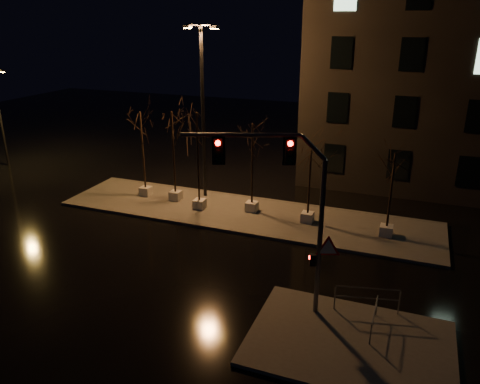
% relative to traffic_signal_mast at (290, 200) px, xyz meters
% --- Properties ---
extents(ground, '(90.00, 90.00, 0.00)m').
position_rel_traffic_signal_mast_xyz_m(ground, '(-4.91, 2.55, -4.75)').
color(ground, black).
rests_on(ground, ground).
extents(median, '(22.00, 5.00, 0.15)m').
position_rel_traffic_signal_mast_xyz_m(median, '(-4.91, 8.55, -4.67)').
color(median, '#4F4D46').
rests_on(median, ground).
extents(sidewalk_corner, '(7.00, 5.00, 0.15)m').
position_rel_traffic_signal_mast_xyz_m(sidewalk_corner, '(2.59, -0.95, -4.67)').
color(sidewalk_corner, '#4F4D46').
rests_on(sidewalk_corner, ground).
extents(tree_0, '(1.80, 1.80, 5.50)m').
position_rel_traffic_signal_mast_xyz_m(tree_0, '(-11.76, 8.97, -0.43)').
color(tree_0, beige).
rests_on(tree_0, median).
extents(tree_1, '(1.80, 1.80, 5.64)m').
position_rel_traffic_signal_mast_xyz_m(tree_1, '(-9.61, 8.96, -0.32)').
color(tree_1, beige).
rests_on(tree_1, median).
extents(tree_2, '(1.80, 1.80, 5.90)m').
position_rel_traffic_signal_mast_xyz_m(tree_2, '(-7.60, 8.20, -0.13)').
color(tree_2, beige).
rests_on(tree_2, median).
extents(tree_3, '(1.80, 1.80, 5.29)m').
position_rel_traffic_signal_mast_xyz_m(tree_3, '(-4.58, 8.95, -0.58)').
color(tree_3, beige).
rests_on(tree_3, median).
extents(tree_4, '(1.80, 1.80, 4.25)m').
position_rel_traffic_signal_mast_xyz_m(tree_4, '(-1.17, 8.57, -1.37)').
color(tree_4, beige).
rests_on(tree_4, median).
extents(tree_5, '(1.80, 1.80, 4.55)m').
position_rel_traffic_signal_mast_xyz_m(tree_5, '(3.05, 8.32, -1.14)').
color(tree_5, beige).
rests_on(tree_5, median).
extents(traffic_signal_mast, '(5.45, 1.94, 7.00)m').
position_rel_traffic_signal_mast_xyz_m(traffic_signal_mast, '(0.00, 0.00, 0.00)').
color(traffic_signal_mast, '#515358').
rests_on(traffic_signal_mast, sidewalk_corner).
extents(streetlight_main, '(2.53, 1.05, 10.31)m').
position_rel_traffic_signal_mast_xyz_m(streetlight_main, '(-8.20, 10.29, 1.35)').
color(streetlight_main, black).
rests_on(streetlight_main, median).
extents(streetlight_far, '(1.44, 0.38, 7.35)m').
position_rel_traffic_signal_mast_xyz_m(streetlight_far, '(-25.40, 11.16, -0.70)').
color(streetlight_far, black).
rests_on(streetlight_far, ground).
extents(guard_rail_a, '(2.40, 0.59, 1.06)m').
position_rel_traffic_signal_mast_xyz_m(guard_rail_a, '(2.89, 1.05, -3.91)').
color(guard_rail_a, '#515358').
rests_on(guard_rail_a, sidewalk_corner).
extents(guard_rail_b, '(0.07, 1.88, 0.89)m').
position_rel_traffic_signal_mast_xyz_m(guard_rail_b, '(3.26, 0.04, -4.02)').
color(guard_rail_b, '#515358').
rests_on(guard_rail_b, sidewalk_corner).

